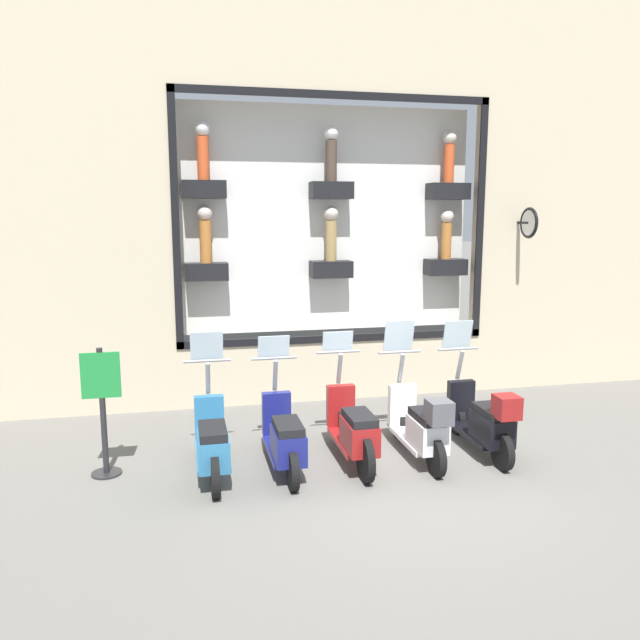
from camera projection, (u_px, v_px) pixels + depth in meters
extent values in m
plane|color=#66635E|center=(405.00, 483.00, 7.32)|extent=(120.00, 120.00, 0.00)
cube|color=beige|center=(332.00, 368.00, 10.70)|extent=(0.40, 5.19, 1.00)
cube|color=black|center=(337.00, 95.00, 9.75)|extent=(0.04, 5.19, 0.12)
cube|color=black|center=(336.00, 339.00, 10.41)|extent=(0.04, 5.19, 0.12)
cube|color=black|center=(480.00, 220.00, 10.62)|extent=(0.04, 0.12, 4.01)
cube|color=black|center=(175.00, 221.00, 9.54)|extent=(0.04, 0.12, 4.01)
cube|color=silver|center=(328.00, 220.00, 10.62)|extent=(0.04, 4.95, 3.77)
cube|color=black|center=(448.00, 191.00, 10.77)|extent=(0.36, 0.69, 0.28)
cylinder|color=#CC4C23|center=(449.00, 164.00, 10.69)|extent=(0.18, 0.18, 0.64)
sphere|color=beige|center=(450.00, 138.00, 10.62)|extent=(0.23, 0.23, 0.23)
cube|color=black|center=(331.00, 190.00, 10.32)|extent=(0.36, 0.69, 0.28)
cylinder|color=#47382D|center=(331.00, 161.00, 10.24)|extent=(0.18, 0.18, 0.66)
sphere|color=white|center=(331.00, 133.00, 10.17)|extent=(0.24, 0.24, 0.24)
cube|color=black|center=(204.00, 189.00, 9.88)|extent=(0.36, 0.69, 0.28)
cylinder|color=#CC4C23|center=(203.00, 159.00, 9.80)|extent=(0.19, 0.19, 0.67)
sphere|color=white|center=(202.00, 128.00, 9.72)|extent=(0.24, 0.24, 0.24)
cube|color=black|center=(445.00, 267.00, 10.99)|extent=(0.36, 0.69, 0.28)
cylinder|color=#B26B2D|center=(446.00, 241.00, 10.91)|extent=(0.17, 0.17, 0.63)
sphere|color=beige|center=(447.00, 216.00, 10.84)|extent=(0.23, 0.23, 0.23)
cube|color=black|center=(331.00, 269.00, 10.54)|extent=(0.36, 0.69, 0.28)
cylinder|color=#9E7F4C|center=(331.00, 241.00, 10.46)|extent=(0.19, 0.19, 0.67)
sphere|color=beige|center=(331.00, 213.00, 10.38)|extent=(0.24, 0.24, 0.24)
cube|color=black|center=(206.00, 272.00, 10.10)|extent=(0.36, 0.69, 0.28)
cylinder|color=#B26B2D|center=(206.00, 242.00, 10.02)|extent=(0.19, 0.19, 0.68)
sphere|color=beige|center=(205.00, 213.00, 9.94)|extent=(0.24, 0.24, 0.24)
cylinder|color=black|center=(523.00, 223.00, 10.62)|extent=(0.35, 0.05, 0.05)
torus|color=black|center=(529.00, 223.00, 10.45)|extent=(0.52, 0.06, 0.52)
cylinder|color=white|center=(529.00, 223.00, 10.45)|extent=(0.43, 0.03, 0.43)
cylinder|color=black|center=(456.00, 418.00, 8.93)|extent=(0.46, 0.09, 0.46)
cylinder|color=black|center=(502.00, 452.00, 7.66)|extent=(0.46, 0.09, 0.46)
cube|color=black|center=(478.00, 434.00, 8.30)|extent=(1.02, 0.38, 0.06)
cube|color=black|center=(492.00, 428.00, 7.90)|extent=(0.61, 0.35, 0.36)
cube|color=black|center=(493.00, 411.00, 7.86)|extent=(0.58, 0.31, 0.10)
cube|color=black|center=(461.00, 400.00, 8.77)|extent=(0.12, 0.37, 0.56)
cylinder|color=gray|center=(460.00, 365.00, 8.75)|extent=(0.20, 0.06, 0.45)
cylinder|color=gray|center=(458.00, 349.00, 8.78)|extent=(0.04, 0.60, 0.04)
cube|color=silver|center=(458.00, 334.00, 8.79)|extent=(0.10, 0.42, 0.40)
cube|color=maroon|center=(507.00, 407.00, 7.51)|extent=(0.28, 0.28, 0.28)
cylinder|color=black|center=(398.00, 422.00, 8.75)|extent=(0.46, 0.09, 0.46)
cylinder|color=black|center=(436.00, 458.00, 7.47)|extent=(0.46, 0.09, 0.46)
cube|color=silver|center=(416.00, 440.00, 8.11)|extent=(1.02, 0.39, 0.06)
cube|color=silver|center=(427.00, 434.00, 7.72)|extent=(0.61, 0.35, 0.36)
cube|color=black|center=(428.00, 416.00, 7.68)|extent=(0.58, 0.31, 0.10)
cube|color=silver|center=(402.00, 404.00, 8.58)|extent=(0.12, 0.37, 0.56)
cylinder|color=gray|center=(401.00, 368.00, 8.57)|extent=(0.20, 0.06, 0.45)
cylinder|color=gray|center=(400.00, 352.00, 8.60)|extent=(0.04, 0.60, 0.04)
cube|color=silver|center=(399.00, 336.00, 8.60)|extent=(0.11, 0.42, 0.44)
cube|color=#4C4C51|center=(439.00, 412.00, 7.32)|extent=(0.28, 0.28, 0.28)
cylinder|color=black|center=(339.00, 424.00, 8.52)|extent=(0.55, 0.09, 0.55)
cylinder|color=black|center=(365.00, 459.00, 7.31)|extent=(0.55, 0.09, 0.55)
cube|color=maroon|center=(351.00, 442.00, 7.92)|extent=(1.02, 0.39, 0.06)
cube|color=maroon|center=(359.00, 436.00, 7.52)|extent=(0.61, 0.35, 0.36)
cube|color=black|center=(360.00, 418.00, 7.48)|extent=(0.58, 0.31, 0.10)
cube|color=maroon|center=(341.00, 405.00, 8.39)|extent=(0.12, 0.37, 0.56)
cylinder|color=gray|center=(340.00, 368.00, 8.37)|extent=(0.20, 0.06, 0.45)
cylinder|color=gray|center=(338.00, 352.00, 8.40)|extent=(0.04, 0.60, 0.04)
cube|color=silver|center=(338.00, 341.00, 8.42)|extent=(0.07, 0.42, 0.28)
cylinder|color=black|center=(275.00, 431.00, 8.38)|extent=(0.46, 0.09, 0.46)
cylinder|color=black|center=(293.00, 471.00, 7.09)|extent=(0.46, 0.09, 0.46)
cube|color=navy|center=(283.00, 450.00, 7.74)|extent=(1.02, 0.38, 0.06)
cube|color=navy|center=(288.00, 445.00, 7.34)|extent=(0.61, 0.35, 0.36)
cube|color=black|center=(288.00, 426.00, 7.30)|extent=(0.58, 0.31, 0.10)
cube|color=navy|center=(276.00, 413.00, 8.21)|extent=(0.12, 0.37, 0.56)
cylinder|color=gray|center=(275.00, 375.00, 8.19)|extent=(0.20, 0.06, 0.45)
cylinder|color=gray|center=(274.00, 358.00, 8.22)|extent=(0.04, 0.60, 0.04)
cube|color=silver|center=(274.00, 346.00, 8.24)|extent=(0.08, 0.42, 0.30)
cylinder|color=black|center=(210.00, 436.00, 8.18)|extent=(0.48, 0.09, 0.48)
cylinder|color=black|center=(215.00, 477.00, 6.91)|extent=(0.48, 0.09, 0.48)
cube|color=teal|center=(212.00, 455.00, 7.55)|extent=(1.02, 0.38, 0.06)
cube|color=teal|center=(213.00, 450.00, 7.15)|extent=(0.61, 0.35, 0.36)
cube|color=black|center=(213.00, 431.00, 7.11)|extent=(0.58, 0.31, 0.10)
cube|color=teal|center=(209.00, 417.00, 8.02)|extent=(0.12, 0.37, 0.56)
cylinder|color=gray|center=(208.00, 378.00, 8.00)|extent=(0.20, 0.06, 0.45)
cylinder|color=gray|center=(207.00, 361.00, 8.03)|extent=(0.04, 0.61, 0.04)
cube|color=silver|center=(207.00, 346.00, 8.04)|extent=(0.09, 0.42, 0.38)
cylinder|color=#232326|center=(107.00, 473.00, 7.56)|extent=(0.36, 0.36, 0.02)
cylinder|color=#232326|center=(103.00, 412.00, 7.43)|extent=(0.07, 0.07, 1.57)
cube|color=#1E8438|center=(101.00, 375.00, 7.33)|extent=(0.03, 0.45, 0.55)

